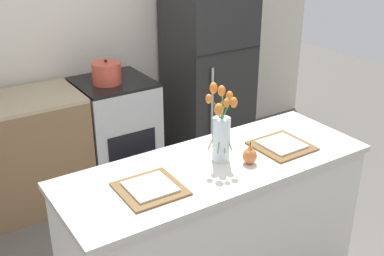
{
  "coord_description": "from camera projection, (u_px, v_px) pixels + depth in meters",
  "views": [
    {
      "loc": [
        -1.4,
        -1.9,
        2.19
      ],
      "look_at": [
        0.0,
        0.25,
        1.02
      ],
      "focal_mm": 45.0,
      "sensor_mm": 36.0,
      "label": 1
    }
  ],
  "objects": [
    {
      "name": "refrigerator",
      "position": [
        208.0,
        66.0,
        4.43
      ],
      "size": [
        0.68,
        0.67,
        1.76
      ],
      "color": "black",
      "rests_on": "ground_plane"
    },
    {
      "name": "plate_setting_left",
      "position": [
        150.0,
        188.0,
        2.42
      ],
      "size": [
        0.32,
        0.32,
        0.02
      ],
      "color": "brown",
      "rests_on": "kitchen_island"
    },
    {
      "name": "plate_setting_right",
      "position": [
        282.0,
        145.0,
        2.86
      ],
      "size": [
        0.32,
        0.32,
        0.02
      ],
      "color": "brown",
      "rests_on": "kitchen_island"
    },
    {
      "name": "flower_vase",
      "position": [
        221.0,
        131.0,
        2.64
      ],
      "size": [
        0.16,
        0.17,
        0.44
      ],
      "color": "silver",
      "rests_on": "kitchen_island"
    },
    {
      "name": "back_wall",
      "position": [
        78.0,
        20.0,
        4.02
      ],
      "size": [
        5.2,
        0.08,
        2.7
      ],
      "color": "silver",
      "rests_on": "ground_plane"
    },
    {
      "name": "cooking_pot",
      "position": [
        107.0,
        73.0,
        3.85
      ],
      "size": [
        0.24,
        0.24,
        0.2
      ],
      "color": "#CC4C38",
      "rests_on": "stove_range"
    },
    {
      "name": "kitchen_island",
      "position": [
        215.0,
        230.0,
        2.86
      ],
      "size": [
        1.8,
        0.66,
        0.9
      ],
      "color": "silver",
      "rests_on": "ground_plane"
    },
    {
      "name": "pear_figurine",
      "position": [
        250.0,
        155.0,
        2.65
      ],
      "size": [
        0.08,
        0.08,
        0.13
      ],
      "color": "#C66B33",
      "rests_on": "kitchen_island"
    },
    {
      "name": "stove_range",
      "position": [
        116.0,
        131.0,
        4.13
      ],
      "size": [
        0.6,
        0.61,
        0.91
      ],
      "color": "#B2B5B7",
      "rests_on": "ground_plane"
    }
  ]
}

